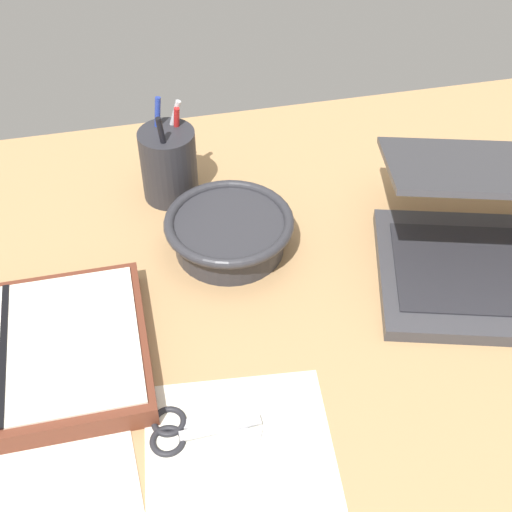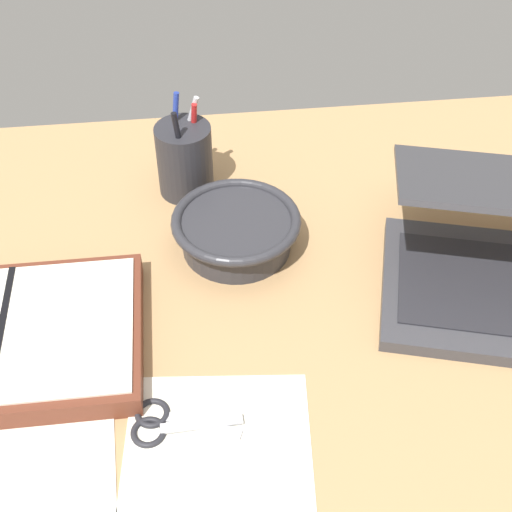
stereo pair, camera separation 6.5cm
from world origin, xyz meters
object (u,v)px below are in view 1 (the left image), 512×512
Objects in this scene: pen_cup at (169,164)px; planner at (7,360)px; laptop at (507,238)px; bowl at (229,231)px; scissors at (180,431)px.

pen_cup reaches higher than planner.
pen_cup is 0.47× the size of planner.
bowl is (-34.49, 11.29, -2.00)cm from laptop.
scissors is (-10.81, -27.58, -2.72)cm from bowl.
scissors is (18.24, -12.85, -1.30)cm from planner.
scissors is (-4.62, -41.21, -5.20)cm from pen_cup.
laptop is at bearing 2.99° from planner.
laptop is 36.35cm from bowl.
pen_cup is (-40.68, 24.93, 0.48)cm from laptop.
laptop is 2.59× the size of pen_cup.
planner is 22.35cm from scissors.
scissors is at bearing -111.41° from bowl.
planner is 2.66× the size of scissors.
bowl reaches higher than planner.
laptop is 47.71cm from pen_cup.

